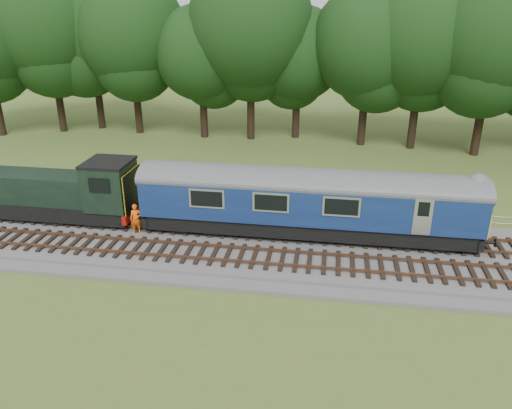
# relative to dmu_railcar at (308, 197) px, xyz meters

# --- Properties ---
(ground) EXTENTS (120.00, 120.00, 0.00)m
(ground) POSITION_rel_dmu_railcar_xyz_m (-1.69, -1.40, -2.61)
(ground) COLOR #4D6625
(ground) RESTS_ON ground
(ballast) EXTENTS (70.00, 7.00, 0.35)m
(ballast) POSITION_rel_dmu_railcar_xyz_m (-1.69, -1.40, -2.43)
(ballast) COLOR #4C4C4F
(ballast) RESTS_ON ground
(track_north) EXTENTS (67.20, 2.40, 0.21)m
(track_north) POSITION_rel_dmu_railcar_xyz_m (-1.69, -0.00, -2.19)
(track_north) COLOR black
(track_north) RESTS_ON ballast
(track_south) EXTENTS (67.20, 2.40, 0.21)m
(track_south) POSITION_rel_dmu_railcar_xyz_m (-1.69, -3.00, -2.19)
(track_south) COLOR black
(track_south) RESTS_ON ballast
(fence) EXTENTS (64.00, 0.12, 1.00)m
(fence) POSITION_rel_dmu_railcar_xyz_m (-1.69, 3.10, -2.61)
(fence) COLOR #6B6054
(fence) RESTS_ON ground
(tree_line) EXTENTS (70.00, 8.00, 18.00)m
(tree_line) POSITION_rel_dmu_railcar_xyz_m (-1.69, 20.60, -2.61)
(tree_line) COLOR black
(tree_line) RESTS_ON ground
(dmu_railcar) EXTENTS (18.05, 2.86, 3.88)m
(dmu_railcar) POSITION_rel_dmu_railcar_xyz_m (0.00, 0.00, 0.00)
(dmu_railcar) COLOR black
(dmu_railcar) RESTS_ON ground
(shunter_loco) EXTENTS (8.91, 2.60, 3.38)m
(shunter_loco) POSITION_rel_dmu_railcar_xyz_m (-13.93, 0.00, -0.63)
(shunter_loco) COLOR black
(shunter_loco) RESTS_ON ground
(worker) EXTENTS (0.71, 0.55, 1.72)m
(worker) POSITION_rel_dmu_railcar_xyz_m (-9.35, -1.20, -1.40)
(worker) COLOR #F8600D
(worker) RESTS_ON ballast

